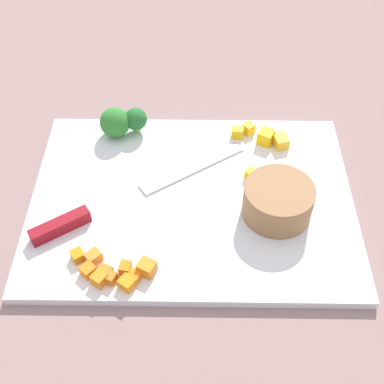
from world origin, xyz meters
TOP-DOWN VIEW (x-y plane):
  - ground_plane at (0.00, 0.00)m, footprint 4.00×4.00m
  - cutting_board at (0.00, 0.00)m, footprint 0.42×0.31m
  - prep_bowl at (-0.11, 0.02)m, footprint 0.09×0.09m
  - chef_knife at (0.11, 0.02)m, footprint 0.27×0.19m
  - carrot_dice_0 at (0.12, 0.12)m, footprint 0.02×0.02m
  - carrot_dice_1 at (0.08, 0.12)m, footprint 0.01×0.02m
  - carrot_dice_2 at (0.13, 0.10)m, footprint 0.02×0.02m
  - carrot_dice_3 at (0.10, 0.12)m, footprint 0.02×0.02m
  - carrot_dice_4 at (0.07, 0.14)m, footprint 0.02×0.02m
  - carrot_dice_5 at (0.07, 0.13)m, footprint 0.02×0.02m
  - carrot_dice_6 at (0.10, 0.13)m, footprint 0.02×0.02m
  - carrot_dice_7 at (0.11, 0.10)m, footprint 0.02×0.02m
  - carrot_dice_8 at (0.05, 0.12)m, footprint 0.02×0.02m
  - carrot_dice_9 at (0.09, 0.13)m, footprint 0.02×0.02m
  - pepper_dice_0 at (-0.08, -0.04)m, footprint 0.02×0.02m
  - pepper_dice_1 at (-0.13, -0.10)m, footprint 0.02×0.03m
  - pepper_dice_2 at (-0.10, -0.11)m, footprint 0.03×0.03m
  - pepper_dice_3 at (-0.08, -0.13)m, footprint 0.02×0.02m
  - pepper_dice_4 at (-0.06, -0.12)m, footprint 0.02×0.02m
  - broccoli_floret_0 at (0.08, -0.13)m, footprint 0.03×0.03m
  - broccoli_floret_1 at (0.11, -0.12)m, footprint 0.04×0.04m

SIDE VIEW (x-z plane):
  - ground_plane at x=0.00m, z-range 0.00..0.00m
  - cutting_board at x=0.00m, z-range 0.00..0.01m
  - carrot_dice_5 at x=0.07m, z-range 0.01..0.02m
  - carrot_dice_2 at x=0.13m, z-range 0.01..0.02m
  - carrot_dice_0 at x=0.12m, z-range 0.01..0.02m
  - carrot_dice_4 at x=0.07m, z-range 0.01..0.02m
  - carrot_dice_9 at x=0.09m, z-range 0.01..0.02m
  - chef_knife at x=0.11m, z-range 0.01..0.03m
  - carrot_dice_1 at x=0.08m, z-range 0.01..0.02m
  - carrot_dice_7 at x=0.11m, z-range 0.01..0.02m
  - carrot_dice_3 at x=0.10m, z-range 0.01..0.02m
  - pepper_dice_0 at x=-0.08m, z-range 0.01..0.03m
  - carrot_dice_6 at x=0.10m, z-range 0.01..0.03m
  - pepper_dice_3 at x=-0.08m, z-range 0.01..0.03m
  - pepper_dice_4 at x=-0.06m, z-range 0.01..0.03m
  - pepper_dice_1 at x=-0.13m, z-range 0.01..0.03m
  - carrot_dice_8 at x=0.05m, z-range 0.01..0.03m
  - pepper_dice_2 at x=-0.10m, z-range 0.01..0.03m
  - broccoli_floret_1 at x=0.11m, z-range 0.01..0.06m
  - broccoli_floret_0 at x=0.08m, z-range 0.01..0.05m
  - prep_bowl at x=-0.11m, z-range 0.01..0.06m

